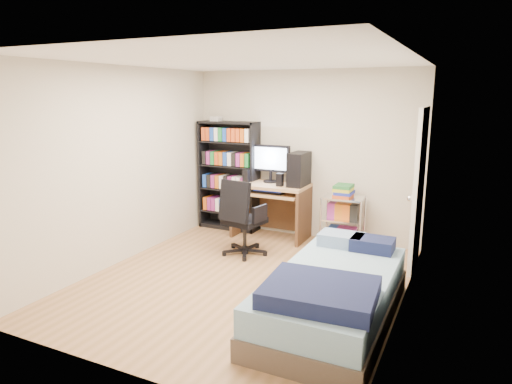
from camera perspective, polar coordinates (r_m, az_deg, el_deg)
The scene contains 7 objects.
room at distance 5.08m, azimuth -1.58°, elevation 1.98°, with size 3.58×4.08×2.58m.
media_shelf at distance 7.30m, azimuth -3.41°, elevation 2.21°, with size 0.97×0.32×1.80m.
computer_desk at distance 6.86m, azimuth 2.92°, elevation 0.41°, with size 1.11×0.64×1.40m.
office_chair at distance 6.19m, azimuth -1.68°, elevation -4.89°, with size 0.72×0.72×1.05m.
wire_cart at distance 6.50m, azimuth 10.87°, elevation -1.87°, with size 0.59×0.44×0.92m.
bed at distance 4.53m, azimuth 9.56°, elevation -12.54°, with size 1.07×2.15×0.61m.
door at distance 5.94m, azimuth 19.67°, elevation 0.29°, with size 0.12×0.80×2.00m.
Camera 1 is at (2.29, -4.45, 2.15)m, focal length 32.00 mm.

